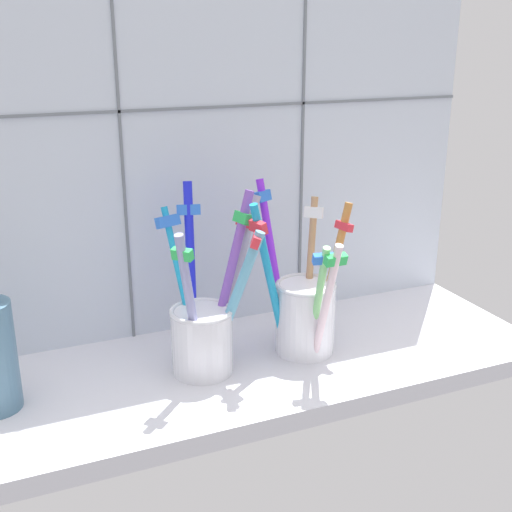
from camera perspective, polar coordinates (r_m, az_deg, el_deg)
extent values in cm
cube|color=silver|center=(71.98, -0.08, -9.73)|extent=(64.00, 22.00, 2.00)
cube|color=silver|center=(75.49, -3.68, 8.96)|extent=(64.00, 2.00, 45.00)
cube|color=slate|center=(71.65, -11.53, 8.08)|extent=(0.30, 0.20, 45.00)
cube|color=slate|center=(78.64, 4.03, 9.36)|extent=(0.30, 0.20, 45.00)
cube|color=slate|center=(73.74, -3.47, 12.78)|extent=(64.00, 0.20, 0.30)
cylinder|color=silver|center=(67.92, -4.64, -7.48)|extent=(6.30, 6.30, 6.77)
torus|color=silver|center=(66.49, -4.71, -4.86)|extent=(6.48, 6.48, 0.50)
cylinder|color=#1C24E9|center=(69.21, -5.66, -1.37)|extent=(2.29, 5.19, 18.66)
cube|color=blue|center=(68.61, -5.88, 4.02)|extent=(2.63, 1.59, 1.23)
cylinder|color=#5EA7C7|center=(65.95, -1.92, -4.04)|extent=(6.07, 3.51, 15.14)
cube|color=#E5333F|center=(63.60, -0.01, 1.33)|extent=(1.84, 2.30, 1.30)
cylinder|color=#ACA2B6|center=(69.28, -1.88, -1.91)|extent=(6.97, 3.05, 17.33)
cube|color=#E5333F|center=(68.59, -0.66, 2.98)|extent=(1.51, 2.05, 1.15)
cylinder|color=#1D9FD7|center=(68.26, -6.42, -2.72)|extent=(2.63, 5.88, 16.37)
cube|color=blue|center=(67.74, -7.66, 3.01)|extent=(2.78, 1.94, 1.37)
cylinder|color=#8A8CBD|center=(64.03, -5.66, -4.45)|extent=(3.81, 3.53, 15.82)
cube|color=green|center=(61.01, -6.41, 0.15)|extent=(2.08, 2.16, 1.20)
cylinder|color=purple|center=(67.48, -2.39, -2.05)|extent=(6.45, 2.44, 18.23)
cube|color=green|center=(66.49, -1.18, 3.32)|extent=(1.55, 2.33, 1.29)
cylinder|color=white|center=(71.87, 4.37, -5.46)|extent=(6.42, 6.42, 7.81)
torus|color=silver|center=(70.35, 4.44, -2.57)|extent=(6.60, 6.60, 0.50)
cylinder|color=silver|center=(66.86, 6.09, -4.23)|extent=(0.82, 5.09, 14.14)
cube|color=green|center=(63.68, 6.92, -0.32)|extent=(2.18, 1.09, 1.23)
cylinder|color=#84D682|center=(67.78, 5.36, -4.08)|extent=(1.85, 5.57, 13.71)
cube|color=blue|center=(64.18, 5.98, -0.23)|extent=(2.52, 1.43, 1.18)
cylinder|color=#8C29EE|center=(71.22, 1.55, -0.74)|extent=(2.98, 4.64, 18.50)
cube|color=blue|center=(70.01, 0.61, 5.22)|extent=(2.13, 1.75, 1.27)
cylinder|color=#C77D38|center=(71.74, 6.58, -1.75)|extent=(4.86, 1.56, 16.09)
cube|color=#E5333F|center=(70.78, 7.58, 2.61)|extent=(1.29, 2.30, 1.00)
cylinder|color=tan|center=(72.42, 4.68, -1.36)|extent=(3.14, 3.55, 16.32)
cube|color=white|center=(71.60, 5.03, 3.79)|extent=(2.14, 2.00, 1.31)
cylinder|color=#1B95C9|center=(68.18, 1.37, -2.23)|extent=(5.20, 1.93, 17.23)
cube|color=#E5333F|center=(65.33, 0.36, 2.61)|extent=(1.45, 2.65, 1.32)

